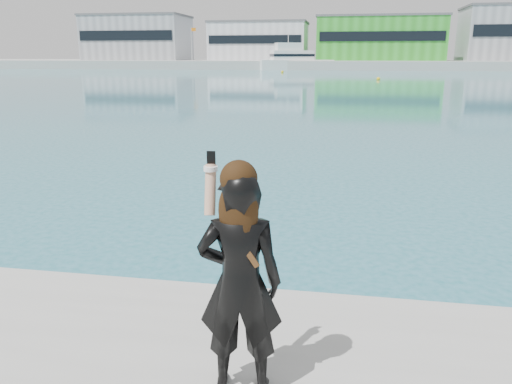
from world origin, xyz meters
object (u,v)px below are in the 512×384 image
motor_yacht (294,60)px  woman (240,277)px  buoy_near (378,80)px  buoy_far (282,73)px

motor_yacht → woman: motor_yacht is taller
motor_yacht → buoy_near: motor_yacht is taller
woman → motor_yacht: bearing=-91.3°
buoy_far → woman: size_ratio=0.27×
woman → buoy_near: bearing=-101.2°
motor_yacht → woman: bearing=-106.4°
buoy_far → buoy_near: bearing=-58.3°
buoy_near → motor_yacht: bearing=109.6°
buoy_far → woman: bearing=-83.2°
motor_yacht → buoy_far: (-0.32, -18.62, -2.20)m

